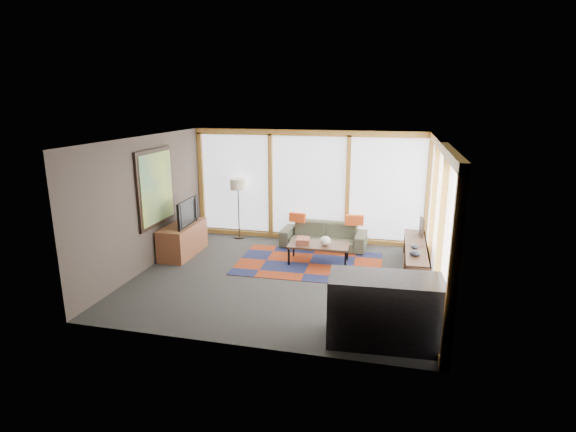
% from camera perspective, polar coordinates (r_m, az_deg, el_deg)
% --- Properties ---
extents(ground, '(5.50, 5.50, 0.00)m').
position_cam_1_polar(ground, '(8.59, -0.63, -7.78)').
color(ground, '#282826').
rests_on(ground, ground).
extents(room_envelope, '(5.52, 5.02, 2.62)m').
position_cam_1_polar(room_envelope, '(8.57, 3.47, 2.92)').
color(room_envelope, '#493D36').
rests_on(room_envelope, ground).
extents(rug, '(2.97, 1.95, 0.01)m').
position_cam_1_polar(rug, '(9.27, 2.71, -6.04)').
color(rug, maroon).
rests_on(rug, ground).
extents(sofa, '(1.94, 0.81, 0.56)m').
position_cam_1_polar(sofa, '(10.21, 4.54, -2.46)').
color(sofa, '#3A3D2F').
rests_on(sofa, ground).
extents(pillow_left, '(0.39, 0.16, 0.21)m').
position_cam_1_polar(pillow_left, '(10.22, 1.20, -0.18)').
color(pillow_left, '#D64C1A').
rests_on(pillow_left, sofa).
extents(pillow_right, '(0.42, 0.17, 0.22)m').
position_cam_1_polar(pillow_right, '(10.06, 8.42, -0.52)').
color(pillow_right, '#D64C1A').
rests_on(pillow_right, sofa).
extents(floor_lamp, '(0.37, 0.37, 1.46)m').
position_cam_1_polar(floor_lamp, '(10.82, -6.30, 0.93)').
color(floor_lamp, black).
rests_on(floor_lamp, ground).
extents(coffee_table, '(1.24, 0.65, 0.41)m').
position_cam_1_polar(coffee_table, '(9.25, 3.91, -4.79)').
color(coffee_table, '#372117').
rests_on(coffee_table, ground).
extents(book_stack, '(0.30, 0.36, 0.11)m').
position_cam_1_polar(book_stack, '(9.23, 1.90, -3.13)').
color(book_stack, brown).
rests_on(book_stack, coffee_table).
extents(vase, '(0.22, 0.22, 0.19)m').
position_cam_1_polar(vase, '(9.11, 4.76, -3.15)').
color(vase, silver).
rests_on(vase, coffee_table).
extents(bookshelf, '(0.41, 2.27, 0.57)m').
position_cam_1_polar(bookshelf, '(8.97, 15.87, -5.42)').
color(bookshelf, '#372117').
rests_on(bookshelf, ground).
extents(bowl_a, '(0.22, 0.22, 0.10)m').
position_cam_1_polar(bowl_a, '(8.32, 15.83, -4.56)').
color(bowl_a, black).
rests_on(bowl_a, bookshelf).
extents(bowl_b, '(0.18, 0.18, 0.07)m').
position_cam_1_polar(bowl_b, '(8.72, 15.79, -3.77)').
color(bowl_b, black).
rests_on(bowl_b, bookshelf).
extents(shelf_picture, '(0.08, 0.29, 0.38)m').
position_cam_1_polar(shelf_picture, '(9.51, 16.63, -1.34)').
color(shelf_picture, black).
rests_on(shelf_picture, bookshelf).
extents(tv_console, '(0.56, 1.34, 0.67)m').
position_cam_1_polar(tv_console, '(9.96, -13.19, -2.93)').
color(tv_console, brown).
rests_on(tv_console, ground).
extents(television, '(0.17, 0.99, 0.56)m').
position_cam_1_polar(television, '(9.75, -13.13, 0.46)').
color(television, black).
rests_on(television, tv_console).
extents(bar_counter, '(1.56, 0.80, 0.96)m').
position_cam_1_polar(bar_counter, '(6.40, 12.14, -11.63)').
color(bar_counter, black).
rests_on(bar_counter, ground).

